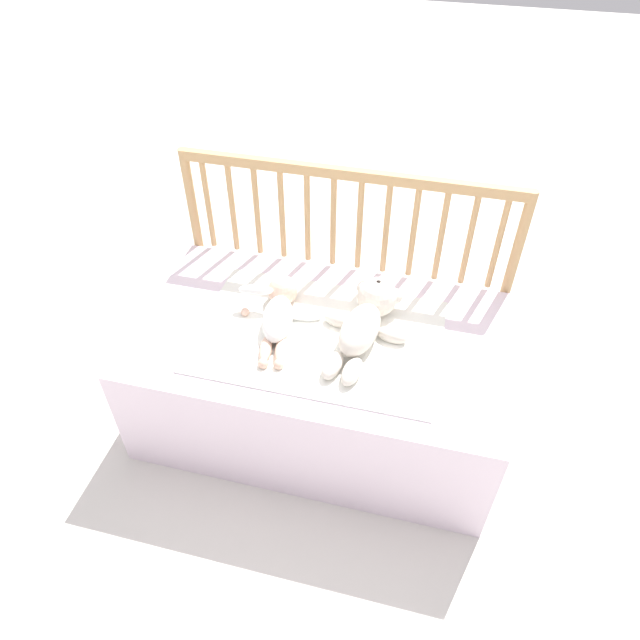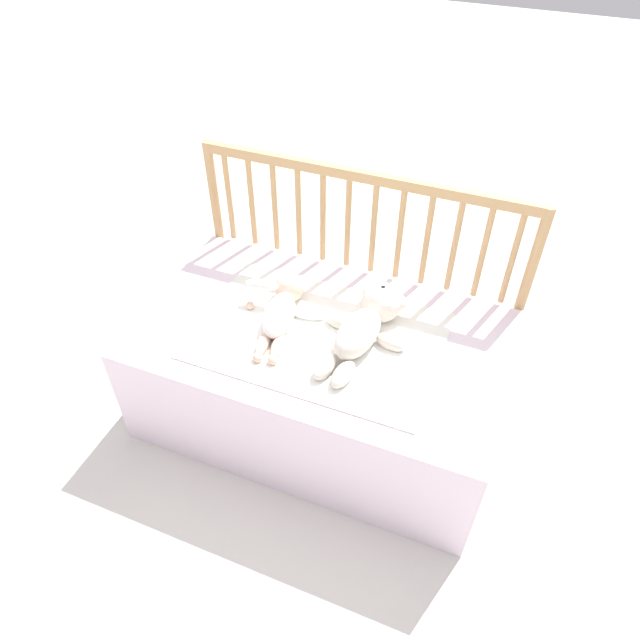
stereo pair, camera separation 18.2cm
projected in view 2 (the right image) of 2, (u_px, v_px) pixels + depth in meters
ground_plane at (321, 413)px, 2.16m from camera, size 12.00×12.00×0.00m
crib_mattress at (321, 376)px, 2.02m from camera, size 1.22×0.71×0.43m
crib_rail at (360, 233)px, 2.03m from camera, size 1.22×0.04×0.82m
blanket at (320, 336)px, 1.85m from camera, size 0.79×0.53×0.01m
teddy_bear at (366, 323)px, 1.82m from camera, size 0.29×0.44×0.14m
baby at (282, 309)px, 1.89m from camera, size 0.30×0.38×0.10m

